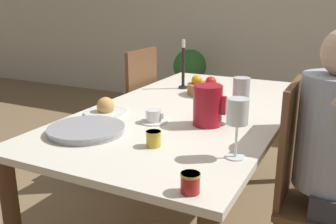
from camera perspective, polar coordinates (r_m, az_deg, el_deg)
name	(u,v)px	position (r m, az deg, el deg)	size (l,w,h in m)	color
dining_table	(191,123)	(2.05, 3.48, -1.74)	(0.98, 1.85, 0.73)	silver
chair_person_side	(314,189)	(1.74, 21.35, -10.92)	(0.42, 0.42, 0.96)	brown
chair_opposite	(129,111)	(2.74, -6.03, 0.13)	(0.42, 0.42, 0.96)	brown
red_pitcher	(208,105)	(1.72, 6.06, 1.03)	(0.16, 0.13, 0.19)	#A31423
wine_glass_water	(241,90)	(1.75, 11.10, 3.38)	(0.08, 0.08, 0.22)	white
wine_glass_juice	(238,115)	(1.35, 10.55, -0.42)	(0.08, 0.08, 0.22)	white
teacup_near_person	(154,117)	(1.77, -2.16, -0.77)	(0.13, 0.13, 0.06)	white
serving_tray	(86,130)	(1.67, -12.34, -2.66)	(0.33, 0.33, 0.03)	#9E9EA3
bread_plate	(106,109)	(1.93, -9.47, 0.49)	(0.22, 0.22, 0.09)	white
jam_jar_amber	(190,182)	(1.13, 3.42, -10.60)	(0.06, 0.06, 0.06)	#A81E1E
jam_jar_red	(154,138)	(1.48, -2.22, -3.99)	(0.06, 0.06, 0.06)	gold
fruit_bowl	(204,88)	(2.31, 5.49, 3.69)	(0.20, 0.20, 0.12)	#9E6B3D
candlestick_tall	(183,70)	(2.45, 2.33, 6.45)	(0.06, 0.06, 0.32)	black
potted_plant	(190,71)	(4.51, 3.32, 6.25)	(0.39, 0.39, 0.74)	beige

